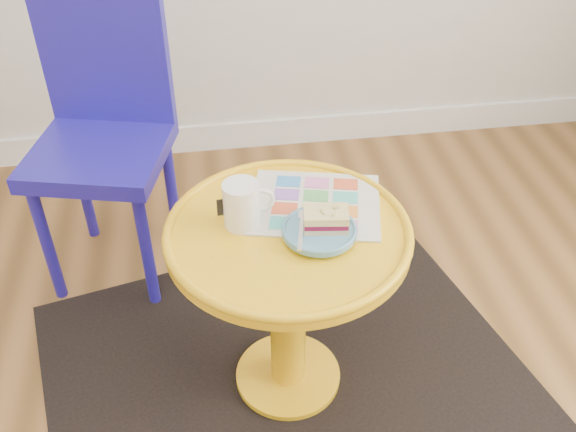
{
  "coord_description": "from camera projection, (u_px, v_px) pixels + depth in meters",
  "views": [
    {
      "loc": [
        0.26,
        -0.41,
        1.49
      ],
      "look_at": [
        0.43,
        0.73,
        0.59
      ],
      "focal_mm": 40.0,
      "sensor_mm": 36.0,
      "label": 1
    }
  ],
  "objects": [
    {
      "name": "newspaper",
      "position": [
        315.0,
        204.0,
        1.56
      ],
      "size": [
        0.36,
        0.33,
        0.01
      ],
      "primitive_type": "cube",
      "rotation": [
        0.0,
        0.0,
        -0.23
      ],
      "color": "silver",
      "rests_on": "side_table"
    },
    {
      "name": "cake_slice",
      "position": [
        326.0,
        219.0,
        1.44
      ],
      "size": [
        0.11,
        0.08,
        0.04
      ],
      "rotation": [
        0.0,
        0.0,
        -0.13
      ],
      "color": "#D3BC8C",
      "rests_on": "plate"
    },
    {
      "name": "mug",
      "position": [
        243.0,
        203.0,
        1.47
      ],
      "size": [
        0.12,
        0.09,
        0.11
      ],
      "rotation": [
        0.0,
        0.0,
        0.07
      ],
      "color": "white",
      "rests_on": "side_table"
    },
    {
      "name": "chair",
      "position": [
        104.0,
        126.0,
        1.94
      ],
      "size": [
        0.47,
        0.47,
        0.88
      ],
      "rotation": [
        0.0,
        0.0,
        -0.25
      ],
      "color": "#2118A1",
      "rests_on": "ground"
    },
    {
      "name": "fork",
      "position": [
        301.0,
        228.0,
        1.45
      ],
      "size": [
        0.05,
        0.14,
        0.0
      ],
      "rotation": [
        0.0,
        0.0,
        -0.22
      ],
      "color": "silver",
      "rests_on": "plate"
    },
    {
      "name": "plate",
      "position": [
        319.0,
        231.0,
        1.45
      ],
      "size": [
        0.17,
        0.17,
        0.02
      ],
      "color": "#5693B6",
      "rests_on": "newspaper"
    },
    {
      "name": "side_table",
      "position": [
        288.0,
        278.0,
        1.58
      ],
      "size": [
        0.58,
        0.58,
        0.55
      ],
      "color": "yellow",
      "rests_on": "ground"
    },
    {
      "name": "rug",
      "position": [
        288.0,
        377.0,
        1.82
      ],
      "size": [
        1.52,
        1.37,
        0.01
      ],
      "primitive_type": "cube",
      "rotation": [
        0.0,
        0.0,
        0.23
      ],
      "color": "black",
      "rests_on": "ground"
    }
  ]
}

